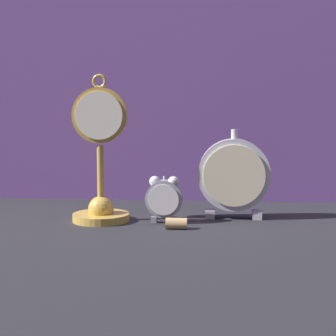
{
  "coord_description": "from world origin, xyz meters",
  "views": [
    {
      "loc": [
        0.1,
        -1.09,
        0.24
      ],
      "look_at": [
        0.0,
        0.08,
        0.11
      ],
      "focal_mm": 60.0,
      "sensor_mm": 36.0,
      "label": 1
    }
  ],
  "objects_px": {
    "mantel_clock_silver": "(234,176)",
    "wine_cork": "(176,223)",
    "pocket_watch_on_stand": "(100,173)",
    "alarm_clock_twin_bell": "(164,197)"
  },
  "relations": [
    {
      "from": "mantel_clock_silver",
      "to": "wine_cork",
      "type": "xyz_separation_m",
      "value": [
        -0.11,
        -0.11,
        -0.08
      ]
    },
    {
      "from": "pocket_watch_on_stand",
      "to": "mantel_clock_silver",
      "type": "relative_size",
      "value": 1.6
    },
    {
      "from": "alarm_clock_twin_bell",
      "to": "wine_cork",
      "type": "xyz_separation_m",
      "value": [
        0.03,
        -0.06,
        -0.04
      ]
    },
    {
      "from": "alarm_clock_twin_bell",
      "to": "wine_cork",
      "type": "bearing_deg",
      "value": -62.12
    },
    {
      "from": "mantel_clock_silver",
      "to": "alarm_clock_twin_bell",
      "type": "bearing_deg",
      "value": -158.83
    },
    {
      "from": "mantel_clock_silver",
      "to": "wine_cork",
      "type": "relative_size",
      "value": 4.57
    },
    {
      "from": "alarm_clock_twin_bell",
      "to": "mantel_clock_silver",
      "type": "distance_m",
      "value": 0.16
    },
    {
      "from": "pocket_watch_on_stand",
      "to": "alarm_clock_twin_bell",
      "type": "distance_m",
      "value": 0.14
    },
    {
      "from": "alarm_clock_twin_bell",
      "to": "mantel_clock_silver",
      "type": "relative_size",
      "value": 0.51
    },
    {
      "from": "wine_cork",
      "to": "alarm_clock_twin_bell",
      "type": "bearing_deg",
      "value": 117.88
    }
  ]
}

